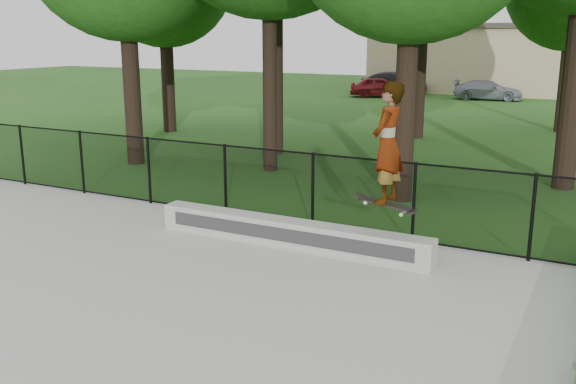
% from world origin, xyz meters
% --- Properties ---
extents(grind_ledge, '(5.21, 0.40, 0.49)m').
position_xyz_m(grind_ledge, '(2.11, 4.70, 0.30)').
color(grind_ledge, '#B8B8B3').
rests_on(grind_ledge, concrete_slab).
extents(car_a, '(3.78, 2.65, 1.20)m').
position_xyz_m(car_a, '(-5.88, 31.72, 0.60)').
color(car_a, maroon).
rests_on(car_a, ground).
extents(car_b, '(3.78, 1.90, 1.32)m').
position_xyz_m(car_b, '(-5.86, 34.35, 0.66)').
color(car_b, black).
rests_on(car_b, ground).
extents(car_c, '(3.62, 1.85, 1.11)m').
position_xyz_m(car_c, '(0.15, 33.08, 0.55)').
color(car_c, gray).
rests_on(car_c, ground).
extents(skater_airborne, '(0.84, 0.72, 2.07)m').
position_xyz_m(skater_airborne, '(3.92, 4.57, 2.07)').
color(skater_airborne, black).
rests_on(skater_airborne, ground).
extents(chainlink_fence, '(16.06, 0.06, 1.50)m').
position_xyz_m(chainlink_fence, '(0.00, 5.90, 0.81)').
color(chainlink_fence, black).
rests_on(chainlink_fence, concrete_slab).
extents(distant_building, '(12.40, 6.40, 4.30)m').
position_xyz_m(distant_building, '(-2.00, 38.00, 2.16)').
color(distant_building, '#C2B088').
rests_on(distant_building, ground).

